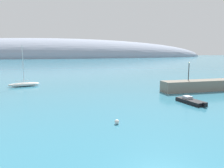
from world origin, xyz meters
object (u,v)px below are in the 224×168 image
Objects in this scene: sailboat_white_mid_mooring at (24,84)px; mooring_buoy_white at (117,122)px; harbor_lamp_post at (189,69)px; motorboat_black_foreground at (191,101)px.

mooring_buoy_white is at bearing -78.08° from sailboat_white_mid_mooring.
harbor_lamp_post is at bearing 39.52° from mooring_buoy_white.
sailboat_white_mid_mooring is 2.50× the size of harbor_lamp_post.
motorboat_black_foreground reaches higher than mooring_buoy_white.
mooring_buoy_white is 25.10m from harbor_lamp_post.
motorboat_black_foreground is 1.50× the size of harbor_lamp_post.
motorboat_black_foreground is at bearing 25.68° from mooring_buoy_white.
motorboat_black_foreground is 15.04m from mooring_buoy_white.
sailboat_white_mid_mooring is 35.37m from motorboat_black_foreground.
mooring_buoy_white is at bearing 107.57° from motorboat_black_foreground.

